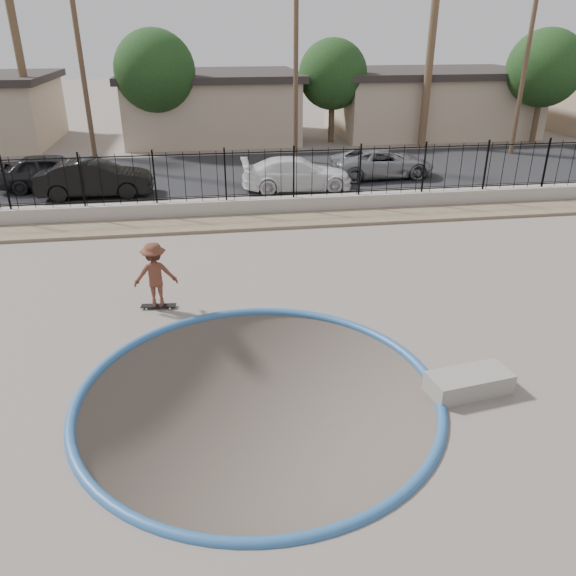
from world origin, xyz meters
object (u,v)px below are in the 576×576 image
at_px(car_b, 95,178).
at_px(car_d, 382,163).
at_px(concrete_ledge, 469,383).
at_px(car_a, 53,172).
at_px(skater, 156,278).
at_px(car_c, 297,174).
at_px(skateboard, 159,306).

bearing_deg(car_b, car_d, -84.35).
bearing_deg(concrete_ledge, car_b, 121.22).
xyz_separation_m(car_a, car_b, (1.94, -1.43, -0.01)).
bearing_deg(concrete_ledge, skater, 143.57).
height_order(skater, concrete_ledge, skater).
bearing_deg(car_c, car_d, -68.64).
distance_m(skateboard, concrete_ledge, 7.58).
bearing_deg(car_a, car_d, -90.73).
bearing_deg(car_c, car_b, 89.59).
xyz_separation_m(skater, car_b, (-3.03, 10.57, -0.03)).
bearing_deg(skateboard, car_a, 118.17).
bearing_deg(concrete_ledge, car_a, 123.86).
distance_m(car_b, car_d, 12.61).
bearing_deg(car_b, skater, -164.85).
height_order(skateboard, car_d, car_d).
xyz_separation_m(skater, concrete_ledge, (6.10, -4.50, -0.62)).
bearing_deg(car_c, skater, 154.04).
xyz_separation_m(concrete_ledge, car_b, (-9.13, 15.07, 0.58)).
distance_m(car_a, car_b, 2.41).
distance_m(concrete_ledge, car_c, 14.93).
relative_size(skateboard, car_a, 0.20).
distance_m(skater, car_c, 11.64).
bearing_deg(skateboard, car_d, 57.31).
bearing_deg(car_b, car_c, -92.04).
distance_m(car_c, car_d, 4.55).
bearing_deg(skater, skateboard, 180.00).
distance_m(skateboard, car_d, 15.32).
xyz_separation_m(skateboard, concrete_ledge, (6.10, -4.50, 0.14)).
bearing_deg(concrete_ledge, car_d, 78.36).
relative_size(car_b, car_d, 0.96).
bearing_deg(car_d, skateboard, 139.25).
height_order(skater, skateboard, skater).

